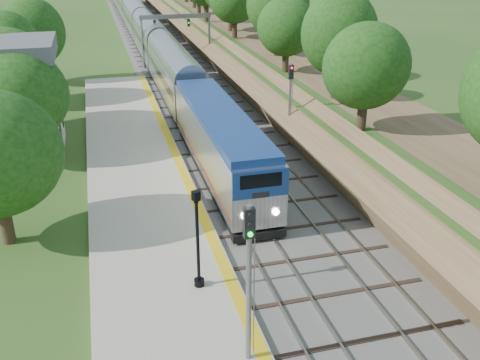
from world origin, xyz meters
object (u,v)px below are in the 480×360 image
object	(u,v)px
signal_gantry	(176,26)
lamppost_far	(198,245)
signal_platform	(249,269)
train	(143,30)
signal_farside	(290,97)

from	to	relation	value
signal_gantry	lamppost_far	bearing A→B (deg)	-97.85
signal_platform	lamppost_far	bearing A→B (deg)	100.01
signal_gantry	lamppost_far	world-z (taller)	signal_gantry
signal_gantry	signal_platform	size ratio (longest dim) A/B	1.35
train	signal_gantry	bearing A→B (deg)	-80.82
train	lamppost_far	xyz separation A→B (m)	(-3.75, -60.42, 0.22)
train	lamppost_far	size ratio (longest dim) A/B	25.50
train	signal_platform	xyz separation A→B (m)	(-2.90, -65.25, 2.00)
signal_gantry	signal_platform	bearing A→B (deg)	-96.14
lamppost_far	signal_farside	distance (m)	18.97
train	signal_platform	world-z (taller)	signal_platform
signal_gantry	lamppost_far	xyz separation A→B (m)	(-6.22, -45.13, -2.40)
signal_gantry	signal_farside	bearing A→B (deg)	-82.68
lamppost_far	signal_platform	size ratio (longest dim) A/B	0.74
train	signal_platform	bearing A→B (deg)	-92.54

